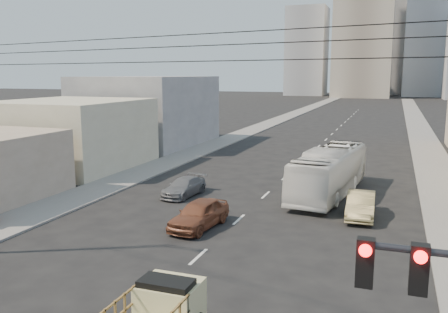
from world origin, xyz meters
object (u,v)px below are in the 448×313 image
Objects in this scene: city_bus at (330,172)px; sedan_tan at (361,205)px; sedan_grey at (184,187)px; sedan_brown at (199,214)px.

city_bus is 2.64× the size of sedan_tan.
city_bus is 10.12m from sedan_grey.
city_bus is 5.42m from sedan_tan.
city_bus is at bearing 66.58° from sedan_brown.
city_bus reaches higher than sedan_grey.
sedan_brown is at bearing -113.22° from city_bus.
sedan_tan is (8.14, 5.00, -0.04)m from sedan_brown.
city_bus is 11.32m from sedan_brown.
city_bus is at bearing 26.85° from sedan_grey.
sedan_brown reaches higher than sedan_tan.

